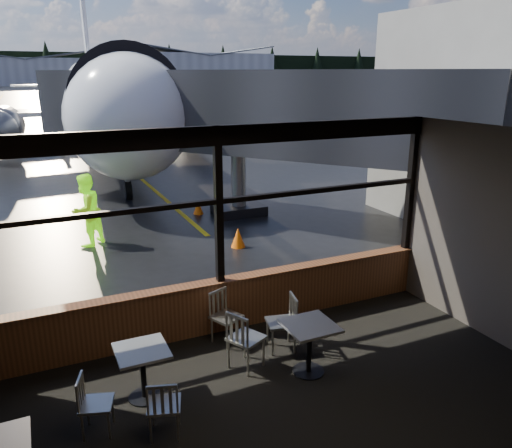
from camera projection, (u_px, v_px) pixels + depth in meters
ground_plane at (33, 92)px, 113.07m from camera, size 520.00×520.00×0.00m
carpet_floor at (309, 439)px, 6.07m from camera, size 8.00×6.00×0.01m
ceiling at (320, 153)px, 5.05m from camera, size 8.00×6.00×0.04m
window_sill at (221, 306)px, 8.55m from camera, size 8.00×0.28×0.90m
window_header at (217, 136)px, 7.71m from camera, size 8.00×0.18×0.30m
mullion_centre at (219, 207)px, 8.04m from camera, size 0.12×0.12×2.60m
mullion_right at (411, 185)px, 9.62m from camera, size 0.12×0.12×2.60m
window_transom at (219, 201)px, 8.01m from camera, size 8.00×0.10×0.08m
airliner at (97, 49)px, 26.88m from camera, size 32.87×38.33×10.98m
jet_bridge at (269, 140)px, 14.19m from camera, size 9.13×11.15×4.87m
cafe_table_near at (309, 349)px, 7.33m from camera, size 0.72×0.72×0.79m
cafe_table_mid at (143, 374)px, 6.75m from camera, size 0.68×0.68×0.75m
chair_near_e at (281, 323)px, 7.93m from camera, size 0.60×0.60×0.93m
chair_near_w at (246, 339)px, 7.43m from camera, size 0.71×0.71×0.96m
chair_near_n at (227, 318)px, 8.15m from camera, size 0.64×0.64×0.89m
chair_mid_s at (164, 406)px, 6.04m from camera, size 0.57×0.57×0.83m
chair_mid_w at (97, 405)px, 6.08m from camera, size 0.55×0.55×0.80m
ground_crew at (86, 210)px, 12.66m from camera, size 1.14×1.13×1.86m
cone_nose at (198, 207)px, 15.72m from camera, size 0.32×0.32×0.44m
hangar_mid at (26, 70)px, 168.16m from camera, size 38.00×15.00×10.00m
hangar_right at (202, 68)px, 185.67m from camera, size 50.00×20.00×12.00m
treeline at (25, 68)px, 189.61m from camera, size 360.00×3.00×12.00m
cone_extra at (238, 237)px, 12.71m from camera, size 0.37×0.37×0.51m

